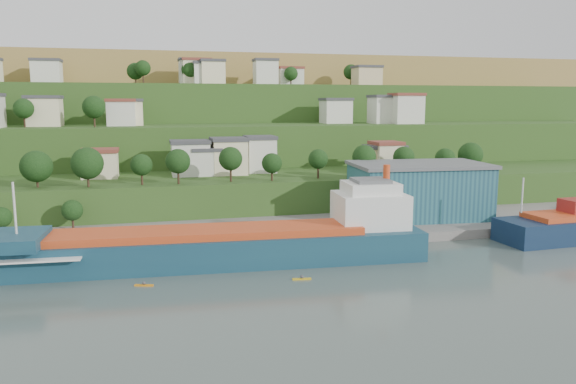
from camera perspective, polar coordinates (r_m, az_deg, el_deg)
name	(u,v)px	position (r m, az deg, el deg)	size (l,w,h in m)	color
ground	(267,277)	(94.56, -2.11, -8.63)	(500.00, 500.00, 0.00)	#43514C
quay	(329,233)	(125.73, 4.16, -4.17)	(220.00, 26.00, 4.00)	slate
hillside	(190,167)	(259.09, -9.94, 2.57)	(360.00, 210.41, 96.00)	#284719
cargo_ship_near	(233,246)	(102.17, -5.64, -5.52)	(75.52, 16.34, 19.25)	#133449
warehouse	(419,190)	(135.75, 13.12, 0.22)	(32.36, 21.30, 12.80)	#1C4556
dinghy	(28,258)	(109.73, -24.92, -6.14)	(3.56, 1.34, 0.71)	silver
kayak_orange	(144,285)	(92.89, -14.43, -9.10)	(3.03, 1.35, 0.75)	orange
kayak_yellow	(302,278)	(93.13, 1.41, -8.75)	(3.14, 0.95, 0.77)	gold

